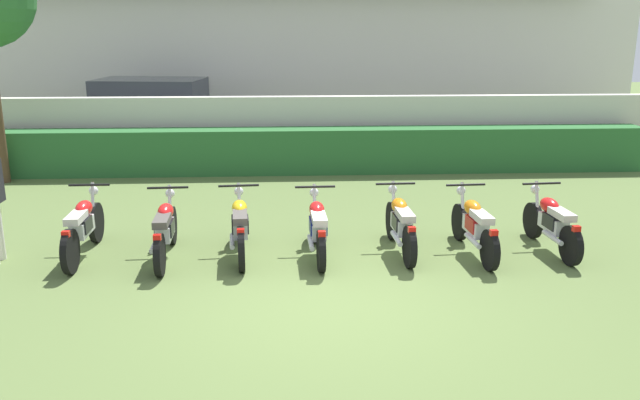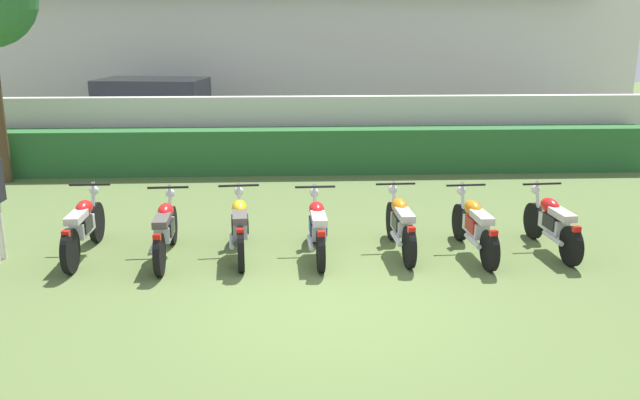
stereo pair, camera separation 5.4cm
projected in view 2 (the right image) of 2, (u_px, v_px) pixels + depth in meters
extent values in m
plane|color=#566B38|center=(328.00, 303.00, 7.93)|extent=(60.00, 60.00, 0.00)
cube|color=silver|center=(301.00, 0.00, 21.57)|extent=(20.07, 6.00, 8.07)
cube|color=beige|center=(308.00, 132.00, 15.35)|extent=(19.06, 0.30, 1.65)
cube|color=#28602D|center=(309.00, 151.00, 14.76)|extent=(15.25, 0.70, 1.00)
cube|color=#9EA3A8|center=(162.00, 123.00, 17.28)|extent=(4.71, 2.44, 1.00)
cube|color=#2D333D|center=(152.00, 91.00, 17.08)|extent=(2.91, 2.05, 0.65)
cylinder|color=black|center=(229.00, 133.00, 18.14)|extent=(0.70, 0.31, 0.68)
cylinder|color=black|center=(212.00, 145.00, 16.36)|extent=(0.70, 0.31, 0.68)
cylinder|color=black|center=(119.00, 131.00, 18.41)|extent=(0.70, 0.31, 0.68)
cylinder|color=black|center=(91.00, 143.00, 16.63)|extent=(0.70, 0.31, 0.68)
cylinder|color=black|center=(97.00, 222.00, 10.11)|extent=(0.10, 0.62, 0.62)
cylinder|color=black|center=(70.00, 251.00, 8.82)|extent=(0.10, 0.62, 0.62)
cube|color=silver|center=(82.00, 227.00, 9.37)|extent=(0.21, 0.60, 0.22)
ellipsoid|color=red|center=(84.00, 208.00, 9.48)|extent=(0.23, 0.44, 0.22)
cube|color=beige|center=(76.00, 217.00, 9.10)|extent=(0.21, 0.52, 0.10)
cube|color=red|center=(66.00, 234.00, 8.65)|extent=(0.10, 0.08, 0.08)
cylinder|color=silver|center=(93.00, 204.00, 9.94)|extent=(0.05, 0.23, 0.65)
cylinder|color=black|center=(90.00, 185.00, 9.77)|extent=(0.60, 0.04, 0.04)
sphere|color=silver|center=(94.00, 190.00, 10.00)|extent=(0.14, 0.14, 0.14)
cylinder|color=silver|center=(69.00, 241.00, 9.16)|extent=(0.08, 0.55, 0.07)
cube|color=black|center=(81.00, 224.00, 9.31)|extent=(0.24, 0.36, 0.20)
cylinder|color=black|center=(172.00, 225.00, 10.02)|extent=(0.11, 0.59, 0.58)
cylinder|color=black|center=(159.00, 255.00, 8.73)|extent=(0.11, 0.59, 0.58)
cube|color=silver|center=(165.00, 230.00, 9.29)|extent=(0.22, 0.61, 0.22)
ellipsoid|color=red|center=(166.00, 211.00, 9.39)|extent=(0.24, 0.45, 0.22)
cube|color=#4C4742|center=(162.00, 221.00, 9.01)|extent=(0.22, 0.53, 0.10)
cube|color=red|center=(157.00, 237.00, 8.56)|extent=(0.10, 0.08, 0.08)
cylinder|color=silver|center=(170.00, 207.00, 9.85)|extent=(0.06, 0.23, 0.65)
cylinder|color=black|center=(168.00, 187.00, 9.68)|extent=(0.60, 0.06, 0.04)
sphere|color=silver|center=(170.00, 193.00, 9.90)|extent=(0.14, 0.14, 0.14)
cylinder|color=silver|center=(154.00, 245.00, 9.07)|extent=(0.09, 0.55, 0.07)
cube|color=black|center=(164.00, 228.00, 9.23)|extent=(0.25, 0.37, 0.20)
cylinder|color=black|center=(240.00, 223.00, 10.05)|extent=(0.14, 0.63, 0.62)
cylinder|color=black|center=(241.00, 249.00, 8.90)|extent=(0.14, 0.63, 0.62)
cube|color=silver|center=(240.00, 226.00, 9.39)|extent=(0.25, 0.61, 0.22)
ellipsoid|color=yellow|center=(239.00, 208.00, 9.49)|extent=(0.25, 0.46, 0.22)
cube|color=#4C4742|center=(240.00, 217.00, 9.11)|extent=(0.24, 0.53, 0.10)
cube|color=red|center=(240.00, 232.00, 8.73)|extent=(0.11, 0.09, 0.08)
cylinder|color=silver|center=(239.00, 205.00, 9.88)|extent=(0.07, 0.23, 0.65)
cylinder|color=black|center=(239.00, 186.00, 9.71)|extent=(0.60, 0.08, 0.04)
sphere|color=silver|center=(239.00, 191.00, 9.94)|extent=(0.14, 0.14, 0.14)
cylinder|color=silver|center=(232.00, 241.00, 9.17)|extent=(0.11, 0.55, 0.07)
cube|color=black|center=(240.00, 224.00, 9.32)|extent=(0.27, 0.38, 0.20)
cylinder|color=black|center=(314.00, 224.00, 10.07)|extent=(0.11, 0.58, 0.57)
cylinder|color=black|center=(321.00, 251.00, 8.88)|extent=(0.11, 0.58, 0.57)
cube|color=silver|center=(318.00, 228.00, 9.39)|extent=(0.22, 0.61, 0.22)
ellipsoid|color=red|center=(317.00, 209.00, 9.49)|extent=(0.23, 0.45, 0.22)
cube|color=beige|center=(319.00, 219.00, 9.11)|extent=(0.22, 0.53, 0.10)
cube|color=red|center=(321.00, 234.00, 8.71)|extent=(0.10, 0.08, 0.08)
cylinder|color=silver|center=(315.00, 206.00, 9.90)|extent=(0.06, 0.23, 0.65)
cylinder|color=black|center=(315.00, 187.00, 9.73)|extent=(0.60, 0.05, 0.04)
sphere|color=silver|center=(314.00, 193.00, 9.96)|extent=(0.14, 0.14, 0.14)
cylinder|color=silver|center=(310.00, 242.00, 9.17)|extent=(0.09, 0.55, 0.07)
cube|color=navy|center=(318.00, 226.00, 9.33)|extent=(0.25, 0.37, 0.20)
cylinder|color=black|center=(392.00, 221.00, 10.22)|extent=(0.11, 0.60, 0.59)
cylinder|color=black|center=(409.00, 247.00, 9.02)|extent=(0.11, 0.60, 0.59)
cube|color=silver|center=(401.00, 224.00, 9.53)|extent=(0.22, 0.61, 0.22)
ellipsoid|color=orange|center=(399.00, 206.00, 9.63)|extent=(0.24, 0.45, 0.22)
cube|color=#B2ADA3|center=(405.00, 215.00, 9.25)|extent=(0.22, 0.53, 0.10)
cube|color=red|center=(412.00, 230.00, 8.85)|extent=(0.10, 0.08, 0.08)
cylinder|color=silver|center=(394.00, 203.00, 10.05)|extent=(0.06, 0.23, 0.65)
cylinder|color=black|center=(396.00, 184.00, 9.88)|extent=(0.60, 0.06, 0.04)
sphere|color=silver|center=(393.00, 190.00, 10.10)|extent=(0.14, 0.14, 0.14)
cylinder|color=silver|center=(396.00, 238.00, 9.31)|extent=(0.09, 0.55, 0.07)
cube|color=black|center=(402.00, 222.00, 9.47)|extent=(0.25, 0.37, 0.20)
cylinder|color=black|center=(460.00, 222.00, 10.18)|extent=(0.12, 0.58, 0.57)
cylinder|color=black|center=(490.00, 250.00, 8.91)|extent=(0.12, 0.58, 0.57)
cube|color=silver|center=(476.00, 227.00, 9.46)|extent=(0.23, 0.61, 0.22)
ellipsoid|color=orange|center=(473.00, 208.00, 9.56)|extent=(0.24, 0.45, 0.22)
cube|color=beige|center=(482.00, 217.00, 9.19)|extent=(0.23, 0.53, 0.10)
cube|color=red|center=(494.00, 233.00, 8.74)|extent=(0.10, 0.09, 0.08)
cylinder|color=silver|center=(463.00, 204.00, 10.02)|extent=(0.06, 0.23, 0.65)
cylinder|color=black|center=(466.00, 185.00, 9.85)|extent=(0.60, 0.07, 0.04)
sphere|color=silver|center=(461.00, 191.00, 10.07)|extent=(0.14, 0.14, 0.14)
cylinder|color=silver|center=(473.00, 241.00, 9.24)|extent=(0.10, 0.55, 0.07)
cube|color=#A51414|center=(477.00, 224.00, 9.40)|extent=(0.26, 0.37, 0.20)
cylinder|color=black|center=(533.00, 221.00, 10.27)|extent=(0.13, 0.57, 0.57)
cylinder|color=black|center=(571.00, 246.00, 9.09)|extent=(0.13, 0.57, 0.57)
cube|color=silver|center=(554.00, 224.00, 9.60)|extent=(0.24, 0.61, 0.22)
ellipsoid|color=red|center=(550.00, 206.00, 9.70)|extent=(0.25, 0.45, 0.22)
cube|color=beige|center=(562.00, 215.00, 9.32)|extent=(0.23, 0.53, 0.10)
cube|color=red|center=(577.00, 229.00, 8.93)|extent=(0.11, 0.09, 0.08)
cylinder|color=silver|center=(538.00, 203.00, 10.10)|extent=(0.06, 0.23, 0.65)
cylinder|color=black|center=(542.00, 184.00, 9.93)|extent=(0.60, 0.08, 0.04)
sphere|color=silver|center=(536.00, 189.00, 10.16)|extent=(0.14, 0.14, 0.14)
cylinder|color=silver|center=(553.00, 238.00, 9.38)|extent=(0.11, 0.55, 0.07)
cube|color=black|center=(555.00, 222.00, 9.54)|extent=(0.26, 0.37, 0.20)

